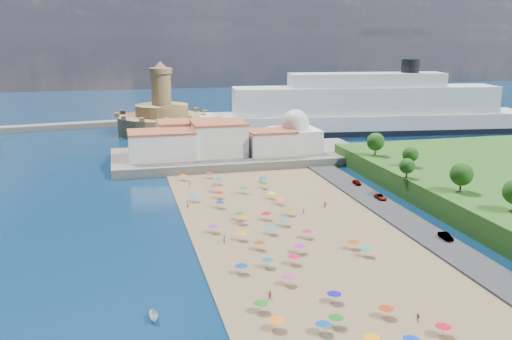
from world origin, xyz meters
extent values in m
plane|color=#071938|center=(0.00, 0.00, 0.00)|extent=(700.00, 700.00, 0.00)
cube|color=#59544C|center=(10.00, 73.00, 1.50)|extent=(90.00, 36.00, 3.00)
cube|color=#59544C|center=(-12.00, 108.00, 1.20)|extent=(18.00, 70.00, 2.40)
cube|color=silver|center=(-18.00, 69.00, 7.50)|extent=(22.00, 14.00, 9.00)
cube|color=silver|center=(2.00, 71.00, 8.50)|extent=(18.00, 16.00, 11.00)
cube|color=silver|center=(20.00, 67.00, 7.00)|extent=(16.00, 12.00, 8.00)
cube|color=silver|center=(-6.00, 83.00, 8.00)|extent=(24.00, 14.00, 10.00)
cube|color=silver|center=(30.00, 71.00, 7.00)|extent=(16.00, 16.00, 8.00)
sphere|color=silver|center=(30.00, 71.00, 13.00)|extent=(10.00, 10.00, 10.00)
cylinder|color=silver|center=(30.00, 71.00, 16.80)|extent=(1.20, 1.20, 1.60)
cylinder|color=#9B804D|center=(-12.00, 138.00, 4.00)|extent=(40.00, 40.00, 8.00)
cylinder|color=#9B804D|center=(-12.00, 138.00, 10.50)|extent=(24.00, 24.00, 5.00)
cylinder|color=#9B804D|center=(-12.00, 138.00, 20.00)|extent=(9.00, 9.00, 14.00)
cylinder|color=#9B804D|center=(-12.00, 138.00, 28.20)|extent=(10.40, 10.40, 2.40)
cone|color=#9B804D|center=(-12.00, 138.00, 30.90)|extent=(6.00, 6.00, 3.00)
cube|color=black|center=(78.11, 116.29, 1.22)|extent=(153.10, 40.43, 2.44)
cube|color=silver|center=(78.11, 116.29, 4.52)|extent=(152.06, 39.91, 9.03)
cube|color=silver|center=(78.11, 116.29, 15.05)|extent=(121.70, 32.33, 12.04)
cube|color=silver|center=(78.11, 116.29, 24.08)|extent=(71.41, 22.35, 6.02)
cylinder|color=black|center=(98.03, 113.89, 30.10)|extent=(8.03, 8.03, 6.02)
cylinder|color=gray|center=(-1.29, -47.75, 1.25)|extent=(0.07, 0.07, 2.00)
cone|color=#126717|center=(-1.29, -47.75, 2.15)|extent=(2.50, 2.50, 0.60)
cylinder|color=gray|center=(-11.37, -40.25, 1.25)|extent=(0.07, 0.07, 2.00)
cone|color=#177314|center=(-11.37, -40.25, 2.15)|extent=(2.50, 2.50, 0.60)
cylinder|color=gray|center=(0.14, -5.10, 1.25)|extent=(0.07, 0.07, 2.00)
cone|color=#0F918A|center=(0.14, -5.10, 2.15)|extent=(2.50, 2.50, 0.60)
cylinder|color=gray|center=(-4.81, 6.69, 1.25)|extent=(0.07, 0.07, 2.00)
cone|color=#15771B|center=(-4.81, 6.69, 2.15)|extent=(2.50, 2.50, 0.60)
cylinder|color=gray|center=(7.68, 22.19, 1.25)|extent=(0.07, 0.07, 2.00)
cone|color=yellow|center=(7.68, 22.19, 2.15)|extent=(2.50, 2.50, 0.60)
cylinder|color=gray|center=(13.29, -54.14, 1.25)|extent=(0.07, 0.07, 2.00)
cone|color=red|center=(13.29, -54.14, 2.15)|extent=(2.50, 2.50, 0.60)
cylinder|color=gray|center=(-4.87, 3.45, 1.25)|extent=(0.07, 0.07, 2.00)
cone|color=orange|center=(-4.87, 3.45, 2.15)|extent=(2.50, 2.50, 0.60)
cylinder|color=gray|center=(7.64, -46.81, 1.25)|extent=(0.07, 0.07, 2.00)
cone|color=#AE2D0D|center=(7.64, -46.81, 2.15)|extent=(2.50, 2.50, 0.60)
cylinder|color=gray|center=(-5.54, -22.84, 1.25)|extent=(0.07, 0.07, 2.00)
cone|color=#0F5A89|center=(-5.54, -22.84, 2.15)|extent=(2.50, 2.50, 0.60)
cylinder|color=gray|center=(14.44, -17.94, 1.25)|extent=(0.07, 0.07, 2.00)
cone|color=#97460D|center=(14.44, -17.94, 2.15)|extent=(2.50, 2.50, 0.60)
cylinder|color=gray|center=(-7.63, 17.21, 1.25)|extent=(0.07, 0.07, 2.00)
cone|color=#0B3095|center=(-7.63, 17.21, 2.15)|extent=(2.50, 2.50, 0.60)
cylinder|color=gray|center=(-3.95, -49.07, 1.25)|extent=(0.07, 0.07, 2.00)
cone|color=#0B4598|center=(-3.95, -49.07, 2.15)|extent=(2.50, 2.50, 0.60)
cylinder|color=gray|center=(-11.21, -24.58, 1.25)|extent=(0.07, 0.07, 2.00)
cone|color=navy|center=(-11.21, -24.58, 2.15)|extent=(2.50, 2.50, 0.60)
cylinder|color=gray|center=(-5.18, 49.00, 1.25)|extent=(0.07, 0.07, 2.00)
cone|color=#9B2A0E|center=(-5.18, 49.00, 2.15)|extent=(2.50, 2.50, 0.60)
cylinder|color=gray|center=(-4.02, -31.52, 1.25)|extent=(0.07, 0.07, 2.00)
cone|color=#C3296E|center=(-4.02, -31.52, 2.15)|extent=(2.50, 2.50, 0.60)
cylinder|color=gray|center=(15.46, -22.32, 1.25)|extent=(0.07, 0.07, 2.00)
cone|color=#0F8A76|center=(15.46, -22.32, 2.15)|extent=(2.50, 2.50, 0.60)
cylinder|color=gray|center=(-4.88, -13.51, 1.25)|extent=(0.07, 0.07, 2.00)
cone|color=#7C380B|center=(-4.88, -13.51, 2.15)|extent=(2.50, 2.50, 0.60)
cylinder|color=gray|center=(-12.32, -1.00, 1.25)|extent=(0.07, 0.07, 2.00)
cone|color=#9A2181|center=(-12.32, -1.00, 2.15)|extent=(2.50, 2.50, 0.60)
cylinder|color=gray|center=(-13.17, 24.73, 1.25)|extent=(0.07, 0.07, 2.00)
cone|color=#0E8186|center=(-13.17, 24.73, 2.15)|extent=(2.50, 2.50, 0.60)
cylinder|color=gray|center=(8.21, 7.00, 1.25)|extent=(0.07, 0.07, 2.00)
cone|color=#85700C|center=(8.21, 7.00, 2.15)|extent=(2.50, 2.50, 0.60)
cylinder|color=gray|center=(1.47, -39.91, 1.25)|extent=(0.07, 0.07, 2.00)
cone|color=#0D0CA6|center=(1.47, -39.91, 2.15)|extent=(2.50, 2.50, 0.60)
cylinder|color=gray|center=(8.24, 32.97, 1.25)|extent=(0.07, 0.07, 2.00)
cone|color=#136E14|center=(8.24, 32.97, 2.15)|extent=(2.50, 2.50, 0.60)
cylinder|color=gray|center=(-6.21, 26.24, 1.25)|extent=(0.07, 0.07, 2.00)
cone|color=#AD1A0D|center=(-6.21, 26.24, 2.15)|extent=(2.50, 2.50, 0.60)
cylinder|color=gray|center=(8.41, 16.72, 1.25)|extent=(0.07, 0.07, 2.00)
cone|color=orange|center=(8.41, 16.72, 2.15)|extent=(2.50, 2.50, 0.60)
cylinder|color=gray|center=(2.75, -17.50, 1.25)|extent=(0.07, 0.07, 2.00)
cone|color=#9D2185|center=(2.75, -17.50, 2.15)|extent=(2.50, 2.50, 0.60)
cylinder|color=gray|center=(-10.50, -46.31, 1.25)|extent=(0.07, 0.07, 2.00)
cone|color=orange|center=(-10.50, -46.31, 2.15)|extent=(2.50, 2.50, 0.60)
cylinder|color=gray|center=(4.69, -0.35, 1.25)|extent=(0.07, 0.07, 2.00)
cone|color=#1177A0|center=(4.69, -0.35, 2.15)|extent=(2.50, 2.50, 0.60)
cylinder|color=gray|center=(-6.21, 33.18, 1.25)|extent=(0.07, 0.07, 2.00)
cone|color=#9E2254|center=(-6.21, 33.18, 2.15)|extent=(2.50, 2.50, 0.60)
cone|color=orange|center=(1.46, -54.49, 2.15)|extent=(2.50, 2.50, 0.60)
cylinder|color=gray|center=(-7.36, -7.19, 1.25)|extent=(0.07, 0.07, 2.00)
cone|color=orange|center=(-7.36, -7.19, 2.15)|extent=(2.50, 2.50, 0.60)
cylinder|color=gray|center=(-13.50, 48.11, 1.25)|extent=(0.07, 0.07, 2.00)
cone|color=#ED560A|center=(-13.50, 48.11, 2.15)|extent=(2.50, 2.50, 0.60)
cylinder|color=gray|center=(-0.16, -22.74, 1.25)|extent=(0.07, 0.07, 2.00)
cone|color=red|center=(-0.16, -22.74, 2.15)|extent=(2.50, 2.50, 0.60)
cylinder|color=gray|center=(-3.63, 40.77, 1.25)|extent=(0.07, 0.07, 2.00)
cone|color=#0E5C87|center=(-3.63, 40.77, 2.15)|extent=(2.50, 2.50, 0.60)
cone|color=#0E30BE|center=(6.79, -56.30, 2.15)|extent=(2.50, 2.50, 0.60)
cylinder|color=gray|center=(9.55, 39.22, 1.25)|extent=(0.07, 0.07, 2.00)
cone|color=#0B499B|center=(9.55, 39.22, 2.15)|extent=(2.50, 2.50, 0.60)
cylinder|color=gray|center=(7.21, -9.25, 1.25)|extent=(0.07, 0.07, 2.00)
cone|color=#A2224D|center=(7.21, -9.25, 2.15)|extent=(2.50, 2.50, 0.60)
cylinder|color=gray|center=(1.62, 5.13, 1.25)|extent=(0.07, 0.07, 2.00)
cone|color=red|center=(1.62, 5.13, 2.15)|extent=(2.50, 2.50, 0.60)
cylinder|color=gray|center=(1.37, 29.38, 1.25)|extent=(0.07, 0.07, 2.00)
cone|color=#14743C|center=(1.37, 29.38, 2.15)|extent=(2.50, 2.50, 0.60)
imported|color=tan|center=(19.15, 11.06, 1.19)|extent=(1.83, 1.05, 1.88)
imported|color=tan|center=(11.95, 7.33, 1.15)|extent=(0.61, 0.76, 1.81)
imported|color=tan|center=(-11.22, -7.95, 1.18)|extent=(1.12, 1.02, 1.85)
imported|color=tan|center=(8.76, 38.55, 1.15)|extent=(1.27, 0.88, 1.80)
imported|color=tan|center=(11.78, -49.41, 1.09)|extent=(0.86, 1.06, 1.69)
imported|color=tan|center=(-8.77, -36.15, 1.13)|extent=(1.57, 1.46, 1.75)
imported|color=tan|center=(-15.72, 18.95, 1.11)|extent=(1.07, 1.28, 1.72)
imported|color=tan|center=(-12.54, 40.07, 1.15)|extent=(0.54, 1.09, 1.80)
imported|color=white|center=(-28.58, -38.32, 0.68)|extent=(1.46, 3.55, 1.35)
imported|color=gray|center=(36.00, 29.20, 1.38)|extent=(1.70, 4.01, 1.35)
imported|color=gray|center=(36.00, 13.48, 1.33)|extent=(2.08, 4.52, 1.26)
imported|color=gray|center=(36.00, -18.41, 1.41)|extent=(1.55, 4.30, 1.41)
cylinder|color=#382314|center=(50.08, -1.66, 7.61)|extent=(0.50, 0.50, 3.22)
sphere|color=#14380F|center=(50.08, -1.66, 10.51)|extent=(5.79, 5.79, 5.79)
cylinder|color=#382314|center=(43.84, 14.29, 7.19)|extent=(0.50, 0.50, 2.37)
sphere|color=#14380F|center=(43.84, 14.29, 9.32)|extent=(4.27, 4.27, 4.27)
cylinder|color=#382314|center=(51.47, 26.38, 7.31)|extent=(0.50, 0.50, 2.63)
sphere|color=#14380F|center=(51.47, 26.38, 9.68)|extent=(4.73, 4.73, 4.73)
cylinder|color=#382314|center=(48.37, 43.41, 7.61)|extent=(0.50, 0.50, 3.22)
sphere|color=#14380F|center=(48.37, 43.41, 10.51)|extent=(5.80, 5.80, 5.80)
camera|label=1|loc=(-32.71, -122.63, 44.75)|focal=40.00mm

